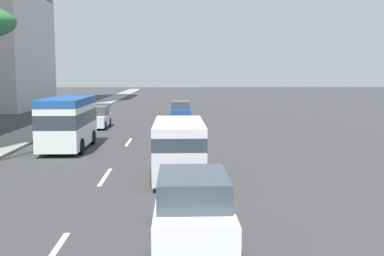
{
  "coord_description": "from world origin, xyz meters",
  "views": [
    {
      "loc": [
        -5.33,
        -2.9,
        4.25
      ],
      "look_at": [
        16.66,
        -3.66,
        1.63
      ],
      "focal_mm": 43.79,
      "sensor_mm": 36.0,
      "label": 1
    }
  ],
  "objects_px": {
    "car_lead": "(193,207)",
    "car_third": "(96,118)",
    "minibus_second": "(68,121)",
    "van_fifth": "(179,146)",
    "car_fourth": "(180,111)"
  },
  "relations": [
    {
      "from": "car_lead",
      "to": "car_third",
      "type": "bearing_deg",
      "value": 15.03
    },
    {
      "from": "car_lead",
      "to": "van_fifth",
      "type": "xyz_separation_m",
      "value": [
        7.01,
        0.3,
        0.5
      ]
    },
    {
      "from": "car_fourth",
      "to": "van_fifth",
      "type": "relative_size",
      "value": 0.86
    },
    {
      "from": "minibus_second",
      "to": "van_fifth",
      "type": "distance_m",
      "value": 9.55
    },
    {
      "from": "minibus_second",
      "to": "car_fourth",
      "type": "height_order",
      "value": "minibus_second"
    },
    {
      "from": "car_fourth",
      "to": "car_third",
      "type": "bearing_deg",
      "value": 131.92
    },
    {
      "from": "car_lead",
      "to": "car_third",
      "type": "height_order",
      "value": "car_lead"
    },
    {
      "from": "van_fifth",
      "to": "minibus_second",
      "type": "bearing_deg",
      "value": 39.61
    },
    {
      "from": "minibus_second",
      "to": "van_fifth",
      "type": "bearing_deg",
      "value": 39.61
    },
    {
      "from": "minibus_second",
      "to": "van_fifth",
      "type": "height_order",
      "value": "minibus_second"
    },
    {
      "from": "car_lead",
      "to": "car_fourth",
      "type": "relative_size",
      "value": 1.08
    },
    {
      "from": "minibus_second",
      "to": "van_fifth",
      "type": "relative_size",
      "value": 1.17
    },
    {
      "from": "car_third",
      "to": "car_fourth",
      "type": "distance_m",
      "value": 8.82
    },
    {
      "from": "car_fourth",
      "to": "van_fifth",
      "type": "height_order",
      "value": "van_fifth"
    },
    {
      "from": "minibus_second",
      "to": "van_fifth",
      "type": "xyz_separation_m",
      "value": [
        -7.36,
        -6.09,
        -0.26
      ]
    }
  ]
}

